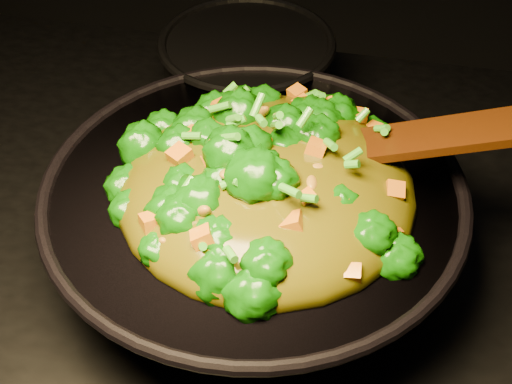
# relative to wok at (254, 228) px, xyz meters

# --- Properties ---
(wok) EXTENTS (0.51, 0.51, 0.12)m
(wok) POSITION_rel_wok_xyz_m (0.00, 0.00, 0.00)
(wok) COLOR black
(wok) RESTS_ON stovetop
(stir_fry) EXTENTS (0.38, 0.38, 0.11)m
(stir_fry) POSITION_rel_wok_xyz_m (0.01, -0.01, 0.11)
(stir_fry) COLOR #115B06
(stir_fry) RESTS_ON wok
(spatula) EXTENTS (0.34, 0.08, 0.14)m
(spatula) POSITION_rel_wok_xyz_m (0.16, 0.04, 0.12)
(spatula) COLOR #311707
(spatula) RESTS_ON wok
(back_pot) EXTENTS (0.26, 0.26, 0.13)m
(back_pot) POSITION_rel_wok_xyz_m (-0.07, 0.27, 0.00)
(back_pot) COLOR black
(back_pot) RESTS_ON stovetop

